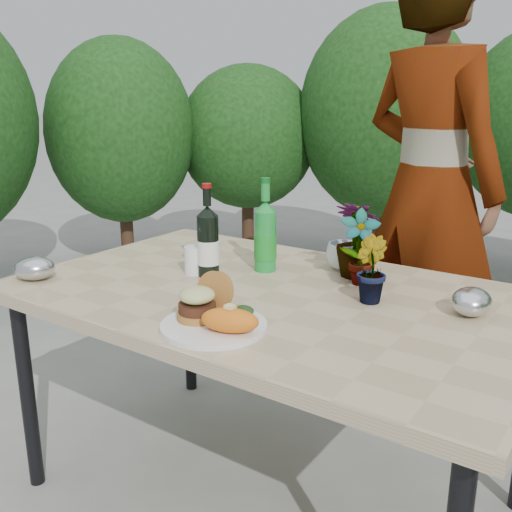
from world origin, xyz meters
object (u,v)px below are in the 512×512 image
Objects in this scene: wine_bottle at (208,243)px; person at (429,188)px; patio_table at (270,307)px; dinner_plate at (214,326)px.

wine_bottle is 1.09m from person.
patio_table is 5.10× the size of wine_bottle.
person is at bearing 81.82° from patio_table.
person reaches higher than patio_table.
dinner_plate is 0.15× the size of person.
wine_bottle is at bearing 177.98° from patio_table.
person is at bearing 85.82° from dinner_plate.
patio_table is at bearing 97.87° from dinner_plate.
dinner_plate is 0.89× the size of wine_bottle.
person reaches higher than wine_bottle.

